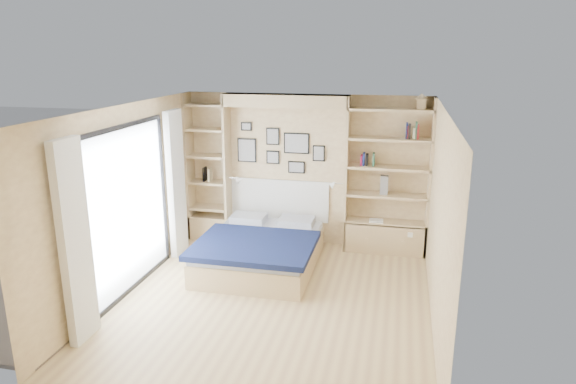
# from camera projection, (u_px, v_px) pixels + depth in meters

# --- Properties ---
(ground) EXTENTS (4.50, 4.50, 0.00)m
(ground) POSITION_uv_depth(u_px,v_px,m) (273.00, 301.00, 6.70)
(ground) COLOR #D2B578
(ground) RESTS_ON ground
(room_shell) EXTENTS (4.50, 4.50, 4.50)m
(room_shell) POSITION_uv_depth(u_px,v_px,m) (272.00, 190.00, 7.92)
(room_shell) COLOR beige
(room_shell) RESTS_ON ground
(bed) EXTENTS (1.70, 2.23, 1.07)m
(bed) POSITION_uv_depth(u_px,v_px,m) (261.00, 249.00, 7.73)
(bed) COLOR #D5BD83
(bed) RESTS_ON ground
(photo_gallery) EXTENTS (1.48, 0.02, 0.82)m
(photo_gallery) POSITION_uv_depth(u_px,v_px,m) (279.00, 148.00, 8.46)
(photo_gallery) COLOR black
(photo_gallery) RESTS_ON ground
(reading_lamps) EXTENTS (1.92, 0.12, 0.15)m
(reading_lamps) POSITION_uv_depth(u_px,v_px,m) (285.00, 182.00, 8.35)
(reading_lamps) COLOR silver
(reading_lamps) RESTS_ON ground
(shelf_decor) EXTENTS (3.60, 0.23, 2.03)m
(shelf_decor) POSITION_uv_depth(u_px,v_px,m) (374.00, 148.00, 7.96)
(shelf_decor) COLOR maroon
(shelf_decor) RESTS_ON ground
(deck) EXTENTS (3.20, 4.00, 0.05)m
(deck) POSITION_uv_depth(u_px,v_px,m) (33.00, 276.00, 7.46)
(deck) COLOR #66594B
(deck) RESTS_ON ground
(deck_chair) EXTENTS (0.73, 0.94, 0.83)m
(deck_chair) POSITION_uv_depth(u_px,v_px,m) (116.00, 228.00, 8.30)
(deck_chair) COLOR tan
(deck_chair) RESTS_ON ground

